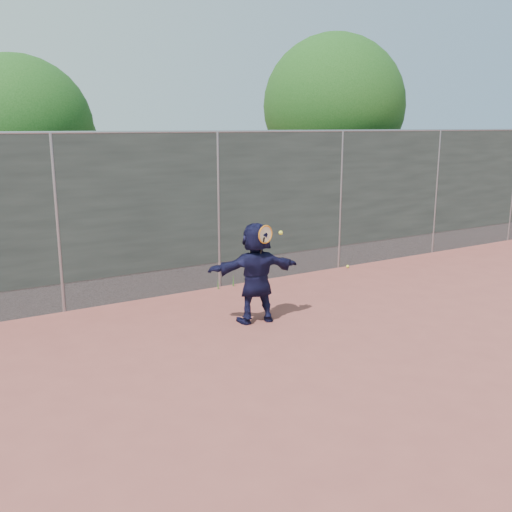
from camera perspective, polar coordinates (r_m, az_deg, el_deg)
ground at (r=8.52m, az=7.38°, el=-8.60°), size 80.00×80.00×0.00m
player at (r=9.11m, az=0.00°, el=-1.67°), size 1.58×0.77×1.63m
ball_ground at (r=12.90m, az=9.15°, el=-1.04°), size 0.07×0.07×0.07m
fence at (r=10.99m, az=-3.80°, el=4.90°), size 20.00×0.06×3.03m
swing_action at (r=8.85m, az=1.08°, el=2.08°), size 0.50×0.14×0.51m
tree_right at (r=15.36m, az=8.19°, el=14.22°), size 3.78×3.60×5.39m
tree_left at (r=12.90m, az=-22.00°, el=11.25°), size 3.15×3.00×4.53m
weed_clump at (r=11.32m, az=-2.10°, el=-2.34°), size 0.68×0.07×0.30m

